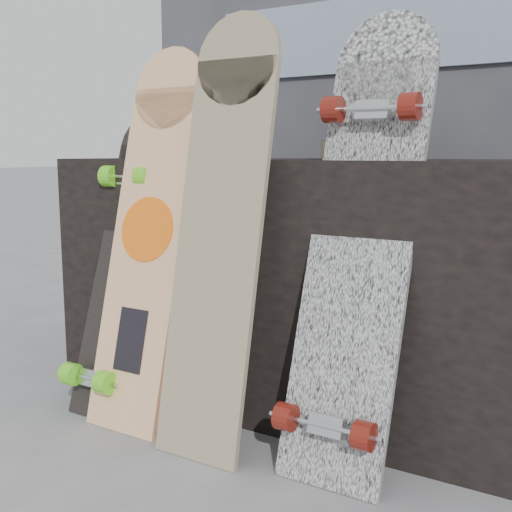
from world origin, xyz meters
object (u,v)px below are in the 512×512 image
Objects in this scene: longboard_celtic at (221,220)px; vendor_table at (304,283)px; longboard_cascadia at (361,230)px; longboard_geisha at (150,224)px; skateboard_dark at (123,257)px.

vendor_table is at bearing 82.92° from longboard_celtic.
longboard_cascadia is (0.32, -0.29, 0.22)m from vendor_table.
vendor_table is at bearing 45.28° from longboard_geisha.
longboard_celtic is (0.30, -0.05, 0.04)m from longboard_geisha.
longboard_geisha reaches higher than vendor_table.
vendor_table is 1.33× the size of longboard_cascadia.
vendor_table is 0.49m from longboard_cascadia.
skateboard_dark is at bearing -145.44° from vendor_table.
longboard_geisha is at bearing -8.15° from skateboard_dark.
longboard_celtic is 0.46m from skateboard_dark.
longboard_cascadia is 1.26× the size of skateboard_dark.
longboard_celtic reaches higher than longboard_geisha.
longboard_cascadia is 0.81m from skateboard_dark.
longboard_geisha is 0.18m from skateboard_dark.
longboard_geisha is at bearing 170.68° from longboard_celtic.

